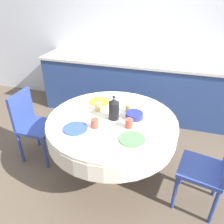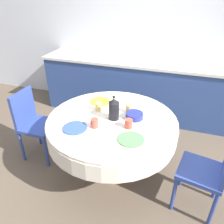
{
  "view_description": "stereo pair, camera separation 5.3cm",
  "coord_description": "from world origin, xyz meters",
  "views": [
    {
      "loc": [
        0.57,
        -1.87,
        1.96
      ],
      "look_at": [
        0.0,
        0.0,
        0.82
      ],
      "focal_mm": 35.0,
      "sensor_mm": 36.0,
      "label": 1
    },
    {
      "loc": [
        0.62,
        -1.86,
        1.96
      ],
      "look_at": [
        0.0,
        0.0,
        0.82
      ],
      "focal_mm": 35.0,
      "sensor_mm": 36.0,
      "label": 2
    }
  ],
  "objects": [
    {
      "name": "chair_left",
      "position": [
        1.01,
        -0.19,
        0.5
      ],
      "size": [
        0.47,
        0.47,
        0.89
      ],
      "rotation": [
        0.0,
        0.0,
        1.39
      ],
      "color": "#2D428E",
      "rests_on": "ground_plane"
    },
    {
      "name": "plate_near_right",
      "position": [
        0.28,
        -0.3,
        0.75
      ],
      "size": [
        0.24,
        0.24,
        0.01
      ],
      "primitive_type": "cylinder",
      "color": "#5BA85B",
      "rests_on": "dining_table"
    },
    {
      "name": "coffee_carafe",
      "position": [
        0.02,
        0.01,
        0.86
      ],
      "size": [
        0.11,
        0.11,
        0.27
      ],
      "color": "black",
      "rests_on": "dining_table"
    },
    {
      "name": "cup_far_left",
      "position": [
        -0.2,
        0.12,
        0.79
      ],
      "size": [
        0.08,
        0.08,
        0.09
      ],
      "primitive_type": "cylinder",
      "color": "#DBB766",
      "rests_on": "dining_table"
    },
    {
      "name": "wall_back",
      "position": [
        0.0,
        1.82,
        1.3
      ],
      "size": [
        7.0,
        0.05,
        2.6
      ],
      "color": "silver",
      "rests_on": "ground_plane"
    },
    {
      "name": "plate_far_right",
      "position": [
        0.35,
        0.21,
        0.75
      ],
      "size": [
        0.24,
        0.24,
        0.01
      ],
      "primitive_type": "cylinder",
      "color": "white",
      "rests_on": "dining_table"
    },
    {
      "name": "ground_plane",
      "position": [
        0.0,
        0.0,
        0.0
      ],
      "size": [
        12.0,
        12.0,
        0.0
      ],
      "primitive_type": "plane",
      "color": "brown"
    },
    {
      "name": "kitchen_counter",
      "position": [
        0.0,
        1.48,
        0.47
      ],
      "size": [
        3.24,
        0.64,
        0.94
      ],
      "color": "#2D4784",
      "rests_on": "ground_plane"
    },
    {
      "name": "chair_right",
      "position": [
        -1.03,
        0.0,
        0.5
      ],
      "size": [
        0.4,
        0.4,
        0.89
      ],
      "rotation": [
        0.0,
        0.0,
        -1.57
      ],
      "color": "#2D428E",
      "rests_on": "ground_plane"
    },
    {
      "name": "fruit_bowl",
      "position": [
        0.22,
        0.09,
        0.77
      ],
      "size": [
        0.18,
        0.18,
        0.06
      ],
      "primitive_type": "cylinder",
      "color": "navy",
      "rests_on": "dining_table"
    },
    {
      "name": "cup_near_right",
      "position": [
        0.21,
        -0.11,
        0.79
      ],
      "size": [
        0.08,
        0.08,
        0.09
      ],
      "primitive_type": "cylinder",
      "color": "#CC4C3D",
      "rests_on": "dining_table"
    },
    {
      "name": "plate_far_left",
      "position": [
        -0.25,
        0.32,
        0.75
      ],
      "size": [
        0.24,
        0.24,
        0.01
      ],
      "primitive_type": "cylinder",
      "color": "yellow",
      "rests_on": "dining_table"
    },
    {
      "name": "dining_table",
      "position": [
        0.0,
        0.0,
        0.62
      ],
      "size": [
        1.38,
        1.38,
        0.74
      ],
      "color": "tan",
      "rests_on": "ground_plane"
    },
    {
      "name": "cup_far_right",
      "position": [
        0.14,
        0.19,
        0.79
      ],
      "size": [
        0.08,
        0.08,
        0.09
      ],
      "primitive_type": "cylinder",
      "color": "#DBB766",
      "rests_on": "dining_table"
    },
    {
      "name": "cup_near_left",
      "position": [
        -0.11,
        -0.2,
        0.79
      ],
      "size": [
        0.08,
        0.08,
        0.09
      ],
      "primitive_type": "cylinder",
      "color": "#CC4C3D",
      "rests_on": "dining_table"
    },
    {
      "name": "plate_near_left",
      "position": [
        -0.29,
        -0.29,
        0.75
      ],
      "size": [
        0.24,
        0.24,
        0.01
      ],
      "primitive_type": "cylinder",
      "color": "#3856AD",
      "rests_on": "dining_table"
    }
  ]
}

